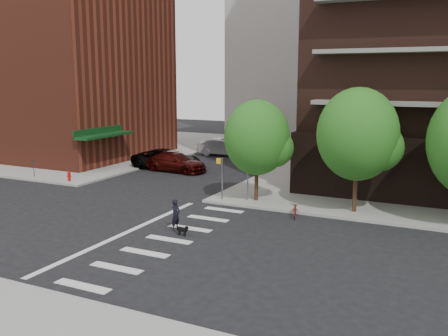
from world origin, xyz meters
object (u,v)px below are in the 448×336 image
at_px(fire_hydrant, 69,176).
at_px(scooter, 295,209).
at_px(parked_car_black, 167,159).
at_px(parked_car_maroon, 176,162).
at_px(parked_car_silver, 224,147).
at_px(dog_walker, 176,215).

relative_size(fire_hydrant, scooter, 0.45).
relative_size(parked_car_black, parked_car_maroon, 1.12).
bearing_deg(scooter, parked_car_black, 130.87).
xyz_separation_m(fire_hydrant, parked_car_silver, (4.60, 16.53, 0.30)).
bearing_deg(parked_car_maroon, fire_hydrant, 151.71).
xyz_separation_m(parked_car_silver, dog_walker, (8.43, -22.92, -0.05)).
bearing_deg(parked_car_black, fire_hydrant, 156.57).
distance_m(fire_hydrant, dog_walker, 14.51).
bearing_deg(parked_car_silver, parked_car_maroon, 174.71).
xyz_separation_m(parked_car_silver, scooter, (13.07, -17.83, -0.42)).
height_order(fire_hydrant, scooter, fire_hydrant).
bearing_deg(parked_car_maroon, parked_car_black, 68.08).
height_order(parked_car_silver, dog_walker, parked_car_silver).
xyz_separation_m(parked_car_black, parked_car_maroon, (1.23, -0.60, -0.06)).
height_order(fire_hydrant, dog_walker, dog_walker).
height_order(parked_car_black, parked_car_maroon, parked_car_black).
distance_m(parked_car_black, dog_walker, 17.24).
height_order(fire_hydrant, parked_car_black, parked_car_black).
bearing_deg(parked_car_silver, fire_hydrant, 158.85).
relative_size(parked_car_silver, scooter, 3.17).
distance_m(parked_car_maroon, dog_walker, 16.07).
relative_size(fire_hydrant, parked_car_silver, 0.14).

